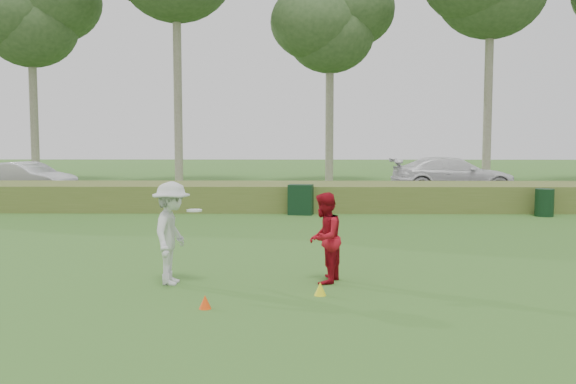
{
  "coord_description": "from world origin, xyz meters",
  "views": [
    {
      "loc": [
        0.19,
        -10.68,
        2.58
      ],
      "look_at": [
        0.0,
        4.0,
        1.3
      ],
      "focal_mm": 40.0,
      "sensor_mm": 36.0,
      "label": 1
    }
  ],
  "objects_px": {
    "cone_orange": "(205,302)",
    "utility_cabinet": "(301,200)",
    "player_red": "(324,238)",
    "car_mid": "(28,179)",
    "player_white": "(172,233)",
    "car_right": "(453,175)",
    "cone_yellow": "(320,289)",
    "trash_bin": "(544,203)"
  },
  "relations": [
    {
      "from": "player_white",
      "to": "player_red",
      "type": "height_order",
      "value": "player_white"
    },
    {
      "from": "utility_cabinet",
      "to": "cone_yellow",
      "type": "bearing_deg",
      "value": -79.84
    },
    {
      "from": "utility_cabinet",
      "to": "car_right",
      "type": "distance_m",
      "value": 10.1
    },
    {
      "from": "cone_orange",
      "to": "player_white",
      "type": "bearing_deg",
      "value": 116.46
    },
    {
      "from": "player_red",
      "to": "car_right",
      "type": "relative_size",
      "value": 0.29
    },
    {
      "from": "cone_orange",
      "to": "utility_cabinet",
      "type": "bearing_deg",
      "value": 82.55
    },
    {
      "from": "car_right",
      "to": "player_red",
      "type": "bearing_deg",
      "value": 160.59
    },
    {
      "from": "car_mid",
      "to": "car_right",
      "type": "distance_m",
      "value": 18.42
    },
    {
      "from": "player_white",
      "to": "car_mid",
      "type": "bearing_deg",
      "value": 34.17
    },
    {
      "from": "player_white",
      "to": "cone_orange",
      "type": "relative_size",
      "value": 8.7
    },
    {
      "from": "player_red",
      "to": "car_mid",
      "type": "xyz_separation_m",
      "value": [
        -11.9,
        15.81,
        -0.03
      ]
    },
    {
      "from": "utility_cabinet",
      "to": "trash_bin",
      "type": "height_order",
      "value": "utility_cabinet"
    },
    {
      "from": "player_red",
      "to": "cone_orange",
      "type": "height_order",
      "value": "player_red"
    },
    {
      "from": "utility_cabinet",
      "to": "car_mid",
      "type": "height_order",
      "value": "car_mid"
    },
    {
      "from": "player_red",
      "to": "trash_bin",
      "type": "distance_m",
      "value": 12.13
    },
    {
      "from": "player_white",
      "to": "car_mid",
      "type": "distance_m",
      "value": 18.42
    },
    {
      "from": "player_white",
      "to": "cone_yellow",
      "type": "height_order",
      "value": "player_white"
    },
    {
      "from": "player_white",
      "to": "car_mid",
      "type": "xyz_separation_m",
      "value": [
        -9.23,
        15.94,
        -0.13
      ]
    },
    {
      "from": "cone_orange",
      "to": "utility_cabinet",
      "type": "height_order",
      "value": "utility_cabinet"
    },
    {
      "from": "player_red",
      "to": "car_right",
      "type": "height_order",
      "value": "car_right"
    },
    {
      "from": "player_white",
      "to": "car_right",
      "type": "height_order",
      "value": "player_white"
    },
    {
      "from": "car_mid",
      "to": "cone_orange",
      "type": "bearing_deg",
      "value": -129.78
    },
    {
      "from": "car_mid",
      "to": "player_white",
      "type": "bearing_deg",
      "value": -129.46
    },
    {
      "from": "car_mid",
      "to": "cone_yellow",
      "type": "bearing_deg",
      "value": -124.35
    },
    {
      "from": "cone_yellow",
      "to": "trash_bin",
      "type": "distance_m",
      "value": 12.92
    },
    {
      "from": "player_white",
      "to": "trash_bin",
      "type": "bearing_deg",
      "value": -42.5
    },
    {
      "from": "car_mid",
      "to": "player_red",
      "type": "bearing_deg",
      "value": -122.58
    },
    {
      "from": "cone_yellow",
      "to": "car_mid",
      "type": "relative_size",
      "value": 0.05
    },
    {
      "from": "car_right",
      "to": "cone_yellow",
      "type": "bearing_deg",
      "value": 161.25
    },
    {
      "from": "utility_cabinet",
      "to": "player_white",
      "type": "bearing_deg",
      "value": -94.27
    },
    {
      "from": "car_mid",
      "to": "car_right",
      "type": "height_order",
      "value": "car_right"
    },
    {
      "from": "car_right",
      "to": "utility_cabinet",
      "type": "bearing_deg",
      "value": 138.67
    },
    {
      "from": "player_white",
      "to": "cone_orange",
      "type": "bearing_deg",
      "value": -149.45
    },
    {
      "from": "trash_bin",
      "to": "car_mid",
      "type": "xyz_separation_m",
      "value": [
        -19.41,
        6.3,
        0.33
      ]
    },
    {
      "from": "cone_yellow",
      "to": "car_right",
      "type": "bearing_deg",
      "value": 70.13
    },
    {
      "from": "cone_orange",
      "to": "car_mid",
      "type": "distance_m",
      "value": 20.23
    },
    {
      "from": "utility_cabinet",
      "to": "car_mid",
      "type": "bearing_deg",
      "value": 161.43
    },
    {
      "from": "cone_yellow",
      "to": "car_right",
      "type": "relative_size",
      "value": 0.04
    },
    {
      "from": "cone_orange",
      "to": "trash_bin",
      "type": "height_order",
      "value": "trash_bin"
    },
    {
      "from": "player_white",
      "to": "trash_bin",
      "type": "distance_m",
      "value": 14.02
    },
    {
      "from": "utility_cabinet",
      "to": "trash_bin",
      "type": "distance_m",
      "value": 7.87
    },
    {
      "from": "car_right",
      "to": "car_mid",
      "type": "bearing_deg",
      "value": 95.67
    }
  ]
}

